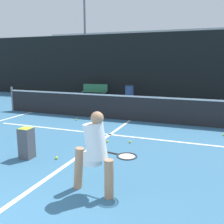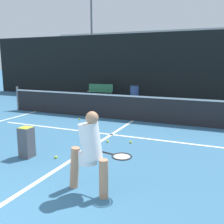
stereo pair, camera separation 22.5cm
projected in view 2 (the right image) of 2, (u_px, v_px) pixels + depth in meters
court_service_line at (111, 134)px, 7.94m from camera, size 8.25×0.10×0.01m
court_center_mark at (86, 150)px, 6.53m from camera, size 0.10×7.23×0.01m
net at (133, 107)px, 9.70m from camera, size 11.09×0.09×1.07m
fence_back at (166, 67)px, 14.44m from camera, size 24.00×0.06×3.77m
player_practicing at (90, 150)px, 4.30m from camera, size 1.16×0.54×1.42m
tennis_ball_scattered_2 at (131, 142)px, 7.11m from camera, size 0.07×0.07×0.07m
tennis_ball_scattered_4 at (108, 141)px, 7.17m from camera, size 0.07×0.07×0.07m
tennis_ball_scattered_5 at (56, 157)px, 5.99m from camera, size 0.07×0.07×0.07m
tennis_ball_scattered_7 at (79, 119)px, 9.88m from camera, size 0.07×0.07×0.07m
ball_hopper at (27, 142)px, 6.03m from camera, size 0.28×0.28×0.71m
courtside_bench at (100, 91)px, 15.35m from camera, size 1.50×0.59×0.86m
trash_bin at (134, 93)px, 14.33m from camera, size 0.49×0.49×0.91m
floodlight_mast at (91, 20)px, 19.99m from camera, size 1.10×0.24×8.24m
building_far at (198, 55)px, 30.25m from camera, size 36.00×2.40×5.70m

